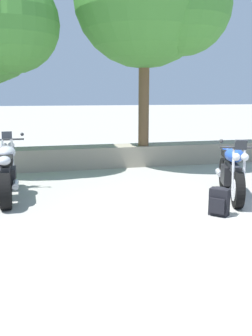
% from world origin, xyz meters
% --- Properties ---
extents(ground_plane, '(120.00, 120.00, 0.00)m').
position_xyz_m(ground_plane, '(0.00, 0.00, 0.00)').
color(ground_plane, '#A3A099').
extents(stone_wall, '(36.00, 0.80, 0.55)m').
position_xyz_m(stone_wall, '(0.00, 4.80, 0.28)').
color(stone_wall, gray).
rests_on(stone_wall, ground).
extents(motorcycle_silver_near_left, '(0.67, 2.06, 1.18)m').
position_xyz_m(motorcycle_silver_near_left, '(-3.35, 2.14, 0.49)').
color(motorcycle_silver_near_left, black).
rests_on(motorcycle_silver_near_left, ground).
extents(motorcycle_blue_centre, '(0.98, 1.99, 1.18)m').
position_xyz_m(motorcycle_blue_centre, '(0.74, 1.18, 0.49)').
color(motorcycle_blue_centre, black).
rests_on(motorcycle_blue_centre, ground).
extents(rider_backpack, '(0.35, 0.35, 0.47)m').
position_xyz_m(rider_backpack, '(-0.00, 0.22, 0.24)').
color(rider_backpack, black).
rests_on(rider_backpack, ground).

